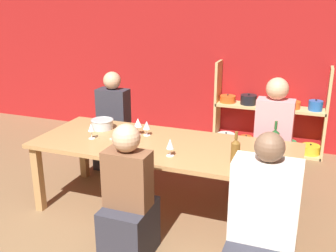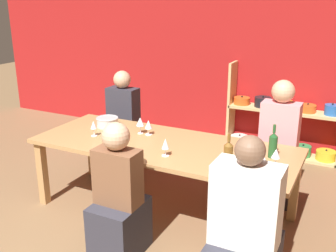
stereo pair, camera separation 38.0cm
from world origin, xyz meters
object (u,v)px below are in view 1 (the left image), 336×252
wine_glass_empty_a (170,144)px  person_far_b (114,132)px  mixing_bowl (102,124)px  cell_phone (117,140)px  wine_bottle_dark (235,152)px  wine_glass_red_a (280,150)px  wine_bottle_green (275,141)px  person_far_a (272,151)px  wine_glass_white_a (272,158)px  wine_glass_red_c (138,123)px  dining_table (164,151)px  shelf_unit (268,123)px  person_near_a (262,241)px  wine_glass_red_b (147,126)px  wine_glass_white_b (91,128)px  person_near_b (129,209)px

wine_glass_empty_a → person_far_b: (-1.16, 1.10, -0.38)m
mixing_bowl → cell_phone: mixing_bowl is taller
wine_bottle_dark → wine_glass_red_a: bearing=31.9°
wine_bottle_green → person_far_b: 2.17m
person_far_a → person_far_b: bearing=-1.8°
wine_glass_red_a → cell_phone: (-1.54, -0.01, -0.11)m
wine_bottle_green → wine_glass_white_a: wine_bottle_green is taller
wine_glass_white_a → wine_glass_red_c: 1.46m
dining_table → person_far_b: size_ratio=2.09×
wine_glass_red_c → cell_phone: 0.29m
wine_glass_white_a → person_far_a: 1.15m
shelf_unit → person_near_a: person_near_a is taller
wine_glass_red_a → wine_glass_red_c: (-1.42, 0.22, 0.01)m
person_near_a → person_far_b: person_near_a is taller
wine_glass_red_a → cell_phone: 1.55m
shelf_unit → wine_glass_red_c: shelf_unit is taller
wine_glass_white_a → wine_glass_red_b: wine_glass_white_a is taller
wine_bottle_green → person_far_a: size_ratio=0.23×
cell_phone → wine_glass_white_b: bearing=-170.1°
person_far_a → person_far_b: (-1.94, 0.06, -0.03)m
person_near_b → shelf_unit: bearing=75.1°
cell_phone → wine_glass_empty_a: bearing=-16.7°
dining_table → wine_glass_red_c: 0.43m
wine_glass_white_a → mixing_bowl: bearing=164.7°
shelf_unit → person_far_b: 2.12m
wine_glass_red_a → wine_glass_red_b: (-1.33, 0.23, -0.01)m
wine_glass_white_b → wine_glass_red_b: size_ratio=1.03×
wine_glass_white_a → wine_glass_white_b: 1.77m
wine_glass_red_a → person_far_b: 2.30m
wine_glass_red_c → wine_glass_red_a: bearing=-8.9°
shelf_unit → person_far_b: size_ratio=1.23×
person_near_a → person_far_a: 1.65m
person_near_a → person_far_b: (-2.06, 1.71, 0.00)m
wine_glass_red_c → wine_bottle_dark: bearing=-21.8°
shelf_unit → wine_glass_empty_a: size_ratio=9.27×
mixing_bowl → wine_glass_red_a: (1.86, -0.26, 0.06)m
wine_glass_red_c → person_far_b: bearing=133.7°
wine_glass_white_a → wine_glass_red_c: bearing=161.6°
dining_table → mixing_bowl: mixing_bowl is taller
mixing_bowl → wine_bottle_dark: wine_bottle_dark is taller
shelf_unit → cell_phone: bearing=-119.7°
shelf_unit → mixing_bowl: bearing=-129.5°
wine_glass_red_a → person_near_a: size_ratio=0.13×
wine_glass_white_b → person_far_a: (1.66, 0.90, -0.35)m
shelf_unit → wine_bottle_green: 1.98m
wine_glass_red_a → wine_bottle_green: bearing=108.9°
mixing_bowl → wine_bottle_dark: (1.52, -0.47, 0.07)m
cell_phone → wine_bottle_green: bearing=8.0°
dining_table → person_far_a: size_ratio=1.97×
wine_glass_white_b → person_far_a: person_far_a is taller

